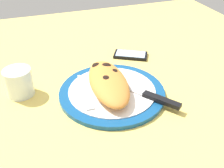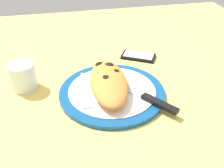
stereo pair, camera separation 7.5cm
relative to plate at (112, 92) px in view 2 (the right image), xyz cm
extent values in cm
cube|color=#EACC60|center=(0.00, 0.00, -2.25)|extent=(150.00, 150.00, 3.00)
cylinder|color=navy|center=(0.00, 0.00, -0.11)|extent=(30.56, 30.56, 1.28)
cylinder|color=white|center=(0.00, 0.00, 0.68)|extent=(25.12, 25.12, 0.30)
ellipsoid|color=orange|center=(-0.62, -0.87, 3.16)|extent=(24.85, 12.42, 4.67)
ellipsoid|color=black|center=(-8.94, -2.06, 4.44)|extent=(3.90, 3.72, 1.07)
ellipsoid|color=black|center=(-3.15, 1.74, 4.87)|extent=(3.17, 2.94, 0.89)
ellipsoid|color=black|center=(-7.17, 0.65, 4.78)|extent=(3.54, 3.30, 1.10)
ellipsoid|color=black|center=(0.36, -1.66, 5.12)|extent=(2.98, 2.39, 1.01)
cube|color=silver|center=(-3.71, -7.74, 1.03)|extent=(13.27, 1.60, 0.40)
cube|color=silver|center=(4.90, -8.19, 1.03)|extent=(4.11, 2.41, 0.40)
cube|color=silver|center=(-0.12, 3.55, 1.03)|extent=(11.83, 9.33, 0.40)
cube|color=black|center=(9.68, 10.80, 1.43)|extent=(9.92, 8.06, 1.20)
cube|color=black|center=(-19.95, 14.04, -0.25)|extent=(11.09, 13.31, 1.00)
cube|color=silver|center=(-19.95, 14.04, 0.33)|extent=(9.61, 11.63, 0.16)
cylinder|color=silver|center=(-8.86, -24.91, 3.27)|extent=(7.78, 7.78, 8.03)
cylinder|color=silver|center=(-8.86, -24.91, 1.45)|extent=(7.16, 7.16, 4.00)
camera|label=1|loc=(58.98, -20.32, 44.91)|focal=42.52mm
camera|label=2|loc=(61.00, -13.08, 44.91)|focal=42.52mm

